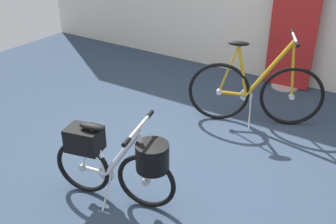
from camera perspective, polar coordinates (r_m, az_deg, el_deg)
The scene contains 4 objects.
ground_plane at distance 3.73m, azimuth -0.41°, elevation -8.56°, with size 8.32×8.32×0.00m, color #2D3D51.
floor_banner_stand at distance 5.36m, azimuth 17.58°, elevation 11.35°, with size 0.60×0.36×1.79m.
folding_bike_foreground at distance 3.20m, azimuth -7.23°, elevation -6.75°, with size 1.05×0.52×0.76m.
display_bike_left at distance 4.47m, azimuth 12.41°, elevation 2.99°, with size 1.37×0.70×1.02m.
Camera 1 is at (1.66, -2.50, 2.21)m, focal length 42.39 mm.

